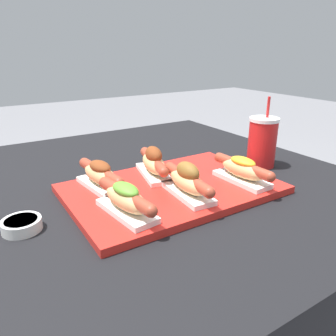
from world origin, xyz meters
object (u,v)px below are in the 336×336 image
(hot_dog_3, at_px, (101,175))
(drink_cup, at_px, (262,142))
(hot_dog_4, at_px, (154,163))
(sauce_bowl, at_px, (22,224))
(hot_dog_1, at_px, (188,181))
(hot_dog_2, at_px, (242,169))
(serving_tray, at_px, (172,189))
(hot_dog_0, at_px, (126,199))

(hot_dog_3, height_order, drink_cup, drink_cup)
(hot_dog_4, xyz_separation_m, drink_cup, (0.34, -0.06, 0.02))
(sauce_bowl, height_order, drink_cup, drink_cup)
(hot_dog_3, xyz_separation_m, sauce_bowl, (-0.20, -0.07, -0.04))
(hot_dog_4, height_order, sauce_bowl, hot_dog_4)
(hot_dog_1, relative_size, hot_dog_2, 1.00)
(hot_dog_4, xyz_separation_m, sauce_bowl, (-0.35, -0.08, -0.04))
(hot_dog_1, relative_size, drink_cup, 0.95)
(hot_dog_2, distance_m, hot_dog_4, 0.23)
(serving_tray, relative_size, hot_dog_0, 2.57)
(hot_dog_0, distance_m, hot_dog_4, 0.22)
(hot_dog_2, bearing_deg, hot_dog_0, 179.97)
(sauce_bowl, bearing_deg, hot_dog_1, -11.65)
(hot_dog_0, xyz_separation_m, hot_dog_1, (0.16, 0.01, 0.00))
(hot_dog_2, height_order, hot_dog_4, hot_dog_4)
(hot_dog_4, bearing_deg, hot_dog_0, -134.82)
(serving_tray, distance_m, hot_dog_2, 0.18)
(hot_dog_0, bearing_deg, drink_cup, 10.70)
(hot_dog_1, relative_size, sauce_bowl, 2.58)
(hot_dog_1, bearing_deg, hot_dog_2, -2.21)
(hot_dog_1, distance_m, hot_dog_3, 0.21)
(hot_dog_3, height_order, hot_dog_4, hot_dog_4)
(serving_tray, relative_size, hot_dog_2, 2.55)
(serving_tray, distance_m, hot_dog_4, 0.09)
(serving_tray, distance_m, hot_dog_3, 0.18)
(hot_dog_1, xyz_separation_m, hot_dog_2, (0.16, -0.01, -0.00))
(hot_dog_2, relative_size, hot_dog_4, 1.02)
(hot_dog_0, bearing_deg, hot_dog_1, 2.25)
(hot_dog_3, bearing_deg, drink_cup, -7.00)
(hot_dog_0, distance_m, sauce_bowl, 0.21)
(hot_dog_1, height_order, hot_dog_3, hot_dog_1)
(hot_dog_1, distance_m, drink_cup, 0.35)
(serving_tray, bearing_deg, hot_dog_4, 93.42)
(hot_dog_2, distance_m, sauce_bowl, 0.52)
(hot_dog_2, height_order, drink_cup, drink_cup)
(hot_dog_0, bearing_deg, hot_dog_3, 88.17)
(drink_cup, bearing_deg, hot_dog_0, -169.30)
(hot_dog_1, bearing_deg, drink_cup, 14.56)
(hot_dog_1, height_order, sauce_bowl, hot_dog_1)
(serving_tray, relative_size, hot_dog_3, 2.57)
(hot_dog_2, bearing_deg, serving_tray, 156.23)
(serving_tray, height_order, hot_dog_0, hot_dog_0)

